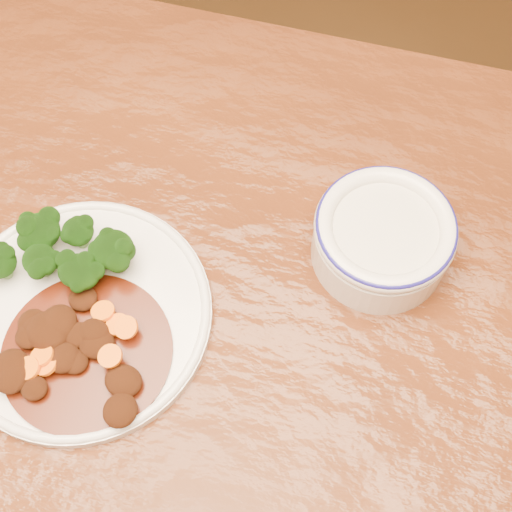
% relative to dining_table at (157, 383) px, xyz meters
% --- Properties ---
extents(ground, '(4.00, 4.00, 0.00)m').
position_rel_dining_table_xyz_m(ground, '(0.00, 0.00, -0.67)').
color(ground, '#402610').
rests_on(ground, ground).
extents(dining_table, '(1.59, 1.07, 0.75)m').
position_rel_dining_table_xyz_m(dining_table, '(0.00, 0.00, 0.00)').
color(dining_table, '#56260F').
rests_on(dining_table, ground).
extents(dinner_plate, '(0.25, 0.25, 0.02)m').
position_rel_dining_table_xyz_m(dinner_plate, '(-0.08, 0.01, 0.09)').
color(dinner_plate, silver).
rests_on(dinner_plate, dining_table).
extents(broccoli_florets, '(0.13, 0.09, 0.05)m').
position_rel_dining_table_xyz_m(broccoli_florets, '(-0.11, 0.06, 0.12)').
color(broccoli_florets, '#67994F').
rests_on(broccoli_florets, dinner_plate).
extents(mince_stew, '(0.16, 0.16, 0.03)m').
position_rel_dining_table_xyz_m(mince_stew, '(-0.07, -0.02, 0.10)').
color(mince_stew, '#461307').
rests_on(mince_stew, dinner_plate).
extents(dip_bowl, '(0.14, 0.14, 0.06)m').
position_rel_dining_table_xyz_m(dip_bowl, '(0.17, 0.19, 0.11)').
color(dip_bowl, silver).
rests_on(dip_bowl, dining_table).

